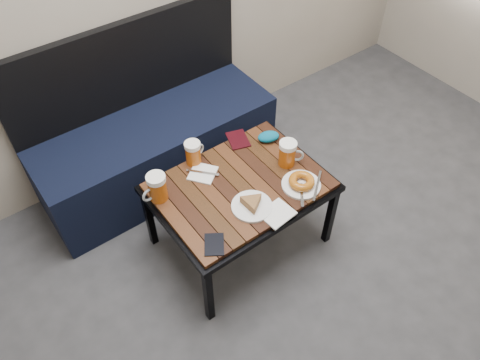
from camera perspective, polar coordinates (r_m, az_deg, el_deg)
bench at (r=2.82m, az=-10.34°, el=4.46°), size 1.40×0.50×0.95m
cafe_table at (r=2.31m, az=0.00°, el=-1.21°), size 0.84×0.62×0.47m
beer_mug_left at (r=2.20m, az=-10.10°, el=-0.91°), size 0.14×0.10×0.15m
beer_mug_centre at (r=2.35m, az=-5.70°, el=3.35°), size 0.12×0.10×0.13m
beer_mug_right at (r=2.34m, az=5.86°, el=3.25°), size 0.13×0.12×0.14m
plate_pie at (r=2.17m, az=1.45°, el=-2.97°), size 0.19×0.19×0.05m
plate_bagel at (r=2.28m, az=7.51°, el=-0.33°), size 0.23×0.22×0.05m
napkin_left at (r=2.33m, az=-4.57°, el=0.83°), size 0.18×0.18×0.01m
napkin_right at (r=2.16m, az=4.53°, el=-4.11°), size 0.16×0.14×0.01m
passport_navy at (r=2.06m, az=-3.17°, el=-7.85°), size 0.14×0.15×0.01m
passport_burgundy at (r=2.50m, az=-0.24°, el=4.96°), size 0.14×0.16×0.01m
knit_pouch at (r=2.49m, az=3.49°, el=5.30°), size 0.14×0.11×0.05m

